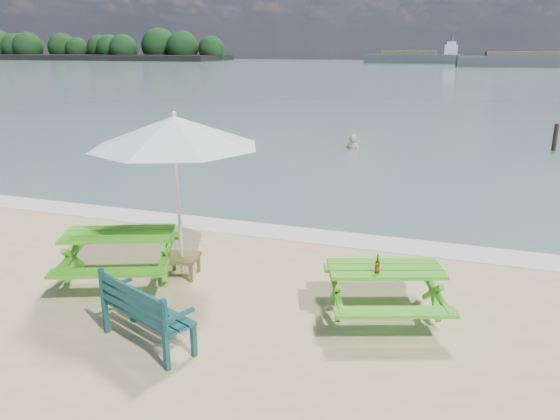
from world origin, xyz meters
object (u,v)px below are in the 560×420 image
(side_table, at_px, (182,266))
(swimmer, at_px, (352,156))
(picnic_table_left, at_px, (120,257))
(beer_bottle, at_px, (377,267))
(park_bench, at_px, (148,325))
(patio_umbrella, at_px, (175,132))
(picnic_table_right, at_px, (384,293))

(side_table, bearing_deg, swimmer, 88.85)
(picnic_table_left, bearing_deg, swimmer, 85.19)
(swimmer, bearing_deg, side_table, -91.15)
(picnic_table_left, xyz_separation_m, beer_bottle, (4.27, -0.10, 0.45))
(park_bench, height_order, patio_umbrella, patio_umbrella)
(side_table, relative_size, swimmer, 0.37)
(side_table, bearing_deg, picnic_table_left, -150.91)
(side_table, bearing_deg, park_bench, -72.57)
(picnic_table_left, relative_size, patio_umbrella, 0.77)
(picnic_table_left, distance_m, park_bench, 2.25)
(beer_bottle, bearing_deg, side_table, 170.09)
(swimmer, bearing_deg, patio_umbrella, -91.15)
(picnic_table_left, bearing_deg, picnic_table_right, 1.86)
(picnic_table_right, distance_m, swimmer, 13.79)
(picnic_table_right, relative_size, beer_bottle, 8.35)
(side_table, distance_m, beer_bottle, 3.50)
(side_table, height_order, swimmer, swimmer)
(picnic_table_right, xyz_separation_m, park_bench, (-2.80, -1.78, -0.09))
(side_table, bearing_deg, patio_umbrella, -90.00)
(park_bench, bearing_deg, picnic_table_right, 32.40)
(picnic_table_left, height_order, swimmer, picnic_table_left)
(picnic_table_right, bearing_deg, park_bench, -147.60)
(picnic_table_left, distance_m, beer_bottle, 4.29)
(picnic_table_left, distance_m, side_table, 1.03)
(park_bench, relative_size, beer_bottle, 5.77)
(beer_bottle, bearing_deg, picnic_table_right, 71.50)
(park_bench, distance_m, side_table, 2.23)
(picnic_table_left, bearing_deg, patio_umbrella, 29.09)
(picnic_table_right, height_order, patio_umbrella, patio_umbrella)
(park_bench, height_order, swimmer, park_bench)
(picnic_table_left, relative_size, picnic_table_right, 1.12)
(park_bench, xyz_separation_m, side_table, (-0.67, 2.13, -0.09))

